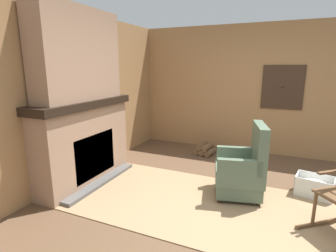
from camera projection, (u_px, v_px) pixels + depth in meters
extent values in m
plane|color=brown|center=(239.00, 213.00, 3.19)|extent=(14.00, 14.00, 0.00)
cube|color=#9E7247|center=(69.00, 98.00, 3.91)|extent=(0.06, 5.66, 2.56)
cube|color=#9E7247|center=(263.00, 90.00, 5.19)|extent=(5.66, 0.06, 2.56)
cube|color=#382619|center=(282.00, 87.00, 5.00)|extent=(0.75, 0.02, 0.83)
cube|color=silver|center=(282.00, 87.00, 5.01)|extent=(0.71, 0.01, 0.79)
cube|color=#382619|center=(282.00, 87.00, 5.00)|extent=(0.02, 0.02, 0.79)
cube|color=#382619|center=(282.00, 87.00, 5.00)|extent=(0.71, 0.02, 0.02)
cube|color=#9E7A60|center=(85.00, 145.00, 3.97)|extent=(0.40, 1.67, 1.16)
cube|color=black|center=(94.00, 155.00, 3.94)|extent=(0.08, 0.87, 0.65)
cube|color=#565451|center=(102.00, 182.00, 3.99)|extent=(0.16, 1.50, 0.06)
cube|color=black|center=(82.00, 104.00, 3.83)|extent=(0.50, 1.77, 0.11)
cube|color=#9E7A60|center=(78.00, 55.00, 3.68)|extent=(0.36, 1.47, 1.28)
cube|color=#997A56|center=(204.00, 204.00, 3.38)|extent=(3.54, 1.72, 0.01)
cube|color=#516651|center=(238.00, 183.00, 3.59)|extent=(0.71, 0.71, 0.24)
cube|color=#516651|center=(238.00, 173.00, 3.56)|extent=(0.74, 0.75, 0.18)
cube|color=#516651|center=(259.00, 147.00, 3.43)|extent=(0.27, 0.63, 0.60)
cube|color=#516651|center=(239.00, 167.00, 3.26)|extent=(0.56, 0.22, 0.20)
cube|color=#516651|center=(236.00, 154.00, 3.77)|extent=(0.56, 0.22, 0.20)
cylinder|color=#332319|center=(219.00, 201.00, 3.43)|extent=(0.06, 0.06, 0.06)
cylinder|color=#332319|center=(219.00, 184.00, 3.90)|extent=(0.06, 0.06, 0.06)
cylinder|color=#332319|center=(258.00, 204.00, 3.34)|extent=(0.06, 0.06, 0.06)
cylinder|color=#332319|center=(253.00, 187.00, 3.82)|extent=(0.06, 0.06, 0.06)
cube|color=brown|center=(325.00, 223.00, 2.97)|extent=(0.64, 0.54, 0.04)
cylinder|color=brown|center=(314.00, 208.00, 2.87)|extent=(0.05, 0.05, 0.38)
cube|color=brown|center=(333.00, 172.00, 2.83)|extent=(0.33, 0.28, 0.02)
cylinder|color=brown|center=(199.00, 150.00, 5.40)|extent=(0.18, 0.40, 0.12)
cylinder|color=brown|center=(205.00, 151.00, 5.33)|extent=(0.18, 0.40, 0.12)
cylinder|color=brown|center=(210.00, 152.00, 5.27)|extent=(0.18, 0.40, 0.12)
cylinder|color=brown|center=(202.00, 146.00, 5.34)|extent=(0.18, 0.40, 0.12)
cylinder|color=brown|center=(208.00, 147.00, 5.28)|extent=(0.18, 0.40, 0.12)
cube|color=white|center=(313.00, 195.00, 3.62)|extent=(0.52, 0.41, 0.01)
cube|color=white|center=(334.00, 191.00, 3.47)|extent=(0.07, 0.32, 0.28)
cube|color=white|center=(296.00, 182.00, 3.72)|extent=(0.07, 0.32, 0.28)
cube|color=white|center=(316.00, 182.00, 3.72)|extent=(0.46, 0.10, 0.28)
cube|color=white|center=(313.00, 191.00, 3.47)|extent=(0.46, 0.10, 0.28)
ellipsoid|color=white|center=(314.00, 185.00, 3.59)|extent=(0.42, 0.32, 0.17)
ellipsoid|color=silver|center=(62.00, 100.00, 3.54)|extent=(0.12, 0.12, 0.08)
cylinder|color=white|center=(62.00, 91.00, 3.52)|extent=(0.06, 0.06, 0.15)
cube|color=brown|center=(89.00, 95.00, 4.03)|extent=(0.13, 0.21, 0.11)
cube|color=silver|center=(93.00, 94.00, 4.00)|extent=(0.01, 0.04, 0.02)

